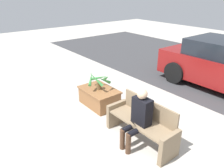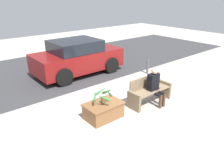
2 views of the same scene
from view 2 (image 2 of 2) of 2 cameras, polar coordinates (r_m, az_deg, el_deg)
ground_plane at (r=7.27m, az=13.39°, el=-5.74°), size 30.00×30.00×0.00m
road_surface at (r=11.42m, az=-10.50°, el=5.08°), size 20.00×6.00×0.01m
bench at (r=7.28m, az=9.66°, el=-1.78°), size 1.59×0.53×0.86m
person_seated at (r=7.12m, az=11.19°, el=-0.18°), size 0.38×0.58×1.22m
planter_box at (r=6.37m, az=-2.26°, el=-6.78°), size 1.08×0.73×0.47m
potted_plant at (r=6.16m, az=-2.30°, el=-2.83°), size 0.67×0.69×0.53m
parked_car at (r=9.85m, az=-9.03°, el=6.93°), size 3.87×1.98×1.52m
bollard_post at (r=9.94m, az=9.30°, el=4.60°), size 0.11×0.11×0.67m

